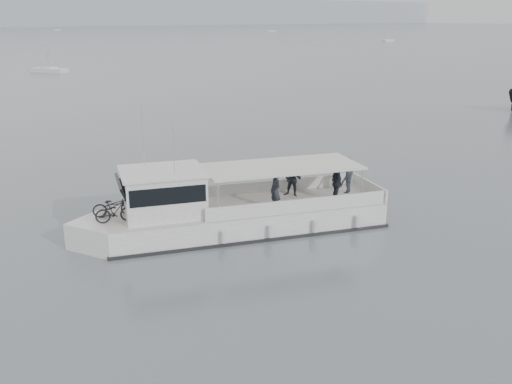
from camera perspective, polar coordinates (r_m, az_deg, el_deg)
ground at (r=23.25m, az=6.01°, el=-5.18°), size 1400.00×1400.00×0.00m
tour_boat at (r=24.04m, az=-3.61°, el=-2.01°), size 13.18×7.08×5.62m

